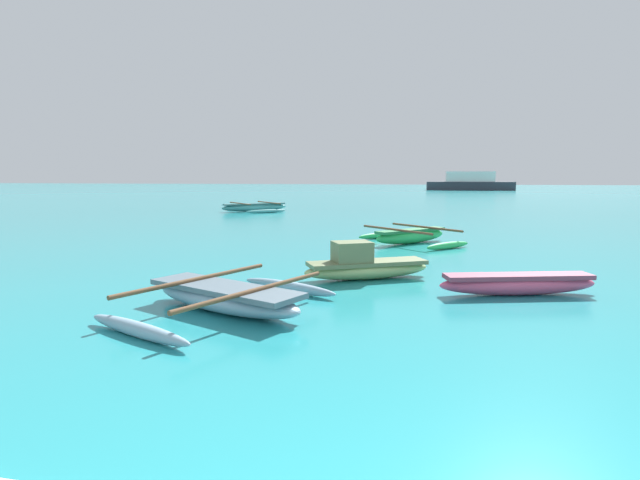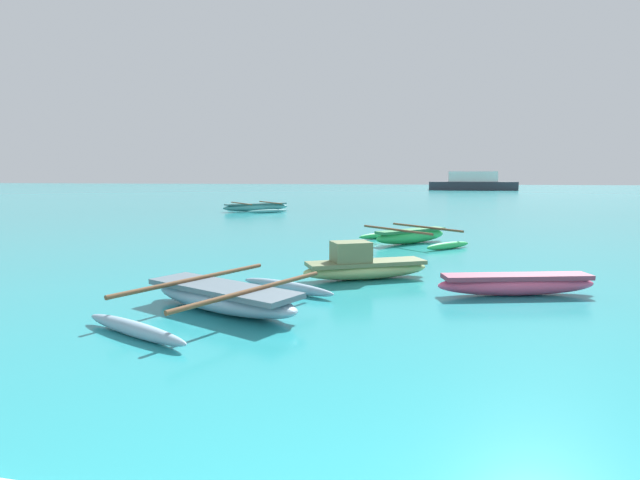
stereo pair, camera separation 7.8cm
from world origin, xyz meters
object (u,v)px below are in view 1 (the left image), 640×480
moored_boat_4 (225,298)px  moored_boat_2 (411,236)px  moored_boat_3 (365,266)px  moored_boat_1 (255,207)px  distant_ferry (470,183)px  moored_boat_0 (518,283)px

moored_boat_4 → moored_boat_2: bearing=97.0°
moored_boat_2 → moored_boat_3: moored_boat_3 is taller
moored_boat_2 → moored_boat_1: bearing=80.4°
moored_boat_4 → distant_ferry: size_ratio=0.31×
moored_boat_1 → moored_boat_2: 15.40m
moored_boat_0 → distant_ferry: bearing=70.1°
moored_boat_0 → moored_boat_3: 2.87m
moored_boat_4 → moored_boat_0: bearing=47.8°
moored_boat_0 → moored_boat_3: (-2.76, 0.81, 0.06)m
moored_boat_2 → moored_boat_3: (-0.80, -5.60, 0.04)m
moored_boat_1 → moored_boat_3: 19.81m
moored_boat_0 → distant_ferry: distant_ferry is taller
moored_boat_1 → moored_boat_4: (6.60, -20.74, -0.03)m
moored_boat_1 → distant_ferry: (16.34, 47.18, 0.85)m
moored_boat_4 → distant_ferry: (9.74, 67.92, 0.88)m
moored_boat_1 → moored_boat_4: moored_boat_1 is taller
moored_boat_2 → distant_ferry: (7.12, 59.52, 0.86)m
moored_boat_0 → moored_boat_1: size_ratio=0.67×
moored_boat_4 → distant_ferry: 68.62m
moored_boat_0 → moored_boat_4: size_ratio=0.74×
moored_boat_2 → moored_boat_0: bearing=-119.5°
moored_boat_0 → distant_ferry: (5.16, 65.93, 0.88)m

